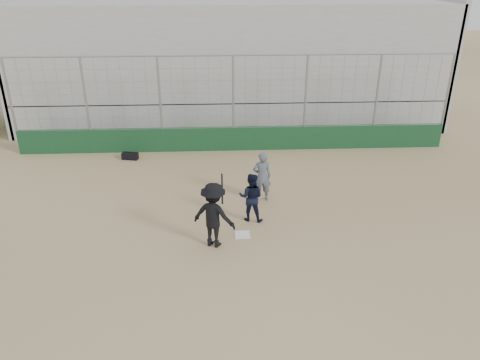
{
  "coord_description": "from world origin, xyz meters",
  "views": [
    {
      "loc": [
        -0.65,
        -11.84,
        7.32
      ],
      "look_at": [
        0.0,
        1.4,
        1.15
      ],
      "focal_mm": 35.0,
      "sensor_mm": 36.0,
      "label": 1
    }
  ],
  "objects_px": {
    "batter_at_plate": "(214,215)",
    "umpire": "(262,179)",
    "equipment_bag": "(130,156)",
    "catcher_crouched": "(251,205)"
  },
  "relations": [
    {
      "from": "umpire",
      "to": "equipment_bag",
      "type": "relative_size",
      "value": 2.26
    },
    {
      "from": "umpire",
      "to": "equipment_bag",
      "type": "distance_m",
      "value": 6.41
    },
    {
      "from": "catcher_crouched",
      "to": "equipment_bag",
      "type": "bearing_deg",
      "value": 131.14
    },
    {
      "from": "batter_at_plate",
      "to": "equipment_bag",
      "type": "xyz_separation_m",
      "value": [
        -3.45,
        6.6,
        -0.82
      ]
    },
    {
      "from": "batter_at_plate",
      "to": "umpire",
      "type": "bearing_deg",
      "value": 59.47
    },
    {
      "from": "batter_at_plate",
      "to": "catcher_crouched",
      "type": "xyz_separation_m",
      "value": [
        1.14,
        1.34,
        -0.42
      ]
    },
    {
      "from": "batter_at_plate",
      "to": "equipment_bag",
      "type": "relative_size",
      "value": 2.97
    },
    {
      "from": "umpire",
      "to": "equipment_bag",
      "type": "bearing_deg",
      "value": -43.64
    },
    {
      "from": "catcher_crouched",
      "to": "batter_at_plate",
      "type": "bearing_deg",
      "value": -130.29
    },
    {
      "from": "batter_at_plate",
      "to": "catcher_crouched",
      "type": "relative_size",
      "value": 1.89
    }
  ]
}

